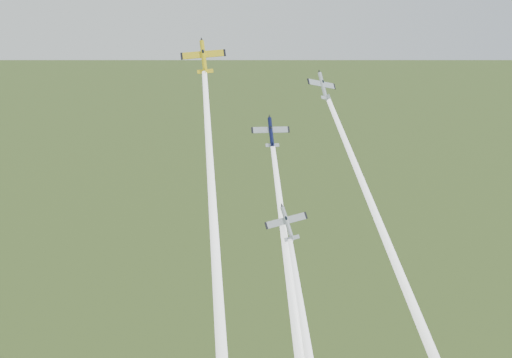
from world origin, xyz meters
name	(u,v)px	position (x,y,z in m)	size (l,w,h in m)	color
plane_yellow	(204,57)	(-8.69, 0.75, 114.96)	(8.63, 8.57, 1.35)	yellow
smoke_trail_yellow	(215,251)	(-10.67, -20.89, 84.43)	(2.30, 2.30, 68.56)	white
plane_navy	(271,132)	(4.84, 1.38, 99.35)	(7.96, 7.90, 1.25)	#0C1138
smoke_trail_navy	(291,292)	(4.18, -17.48, 72.83)	(2.30, 2.30, 58.70)	white
plane_silver_right	(323,86)	(16.35, 3.48, 107.98)	(7.83, 7.77, 1.23)	silver
smoke_trail_silver_right	(394,258)	(25.06, -16.53, 77.31)	(2.30, 2.30, 68.90)	white
plane_silver_low	(287,223)	(4.89, -11.46, 84.43)	(8.45, 8.38, 1.32)	#ADB5BC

